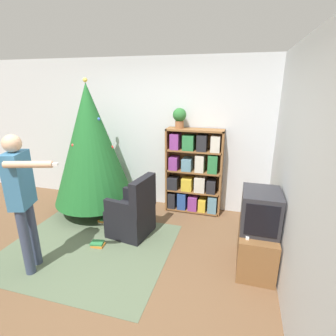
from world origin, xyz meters
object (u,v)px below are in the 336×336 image
at_px(television, 260,211).
at_px(standing_person, 22,194).
at_px(christmas_tree, 91,145).
at_px(armchair, 133,214).
at_px(bookshelf, 194,174).
at_px(potted_plant, 180,117).

distance_m(television, standing_person, 2.72).
height_order(christmas_tree, armchair, christmas_tree).
relative_size(bookshelf, television, 2.83).
xyz_separation_m(television, armchair, (-1.74, 0.27, -0.43)).
relative_size(television, christmas_tree, 0.23).
distance_m(bookshelf, television, 1.61).
height_order(bookshelf, potted_plant, potted_plant).
relative_size(bookshelf, potted_plant, 4.45).
bearing_deg(television, bookshelf, 128.67).
bearing_deg(potted_plant, standing_person, -122.78).
distance_m(christmas_tree, potted_plant, 1.53).
bearing_deg(christmas_tree, standing_person, -87.42).
xyz_separation_m(christmas_tree, standing_person, (0.07, -1.58, -0.21)).
bearing_deg(television, christmas_tree, 163.34).
xyz_separation_m(bookshelf, standing_person, (-1.59, -2.04, 0.29)).
bearing_deg(bookshelf, television, -51.33).
distance_m(christmas_tree, standing_person, 1.59).
xyz_separation_m(bookshelf, armchair, (-0.73, -0.99, -0.38)).
bearing_deg(armchair, bookshelf, 152.26).
bearing_deg(potted_plant, television, -44.64).
distance_m(armchair, standing_person, 1.51).
distance_m(bookshelf, potted_plant, 0.99).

